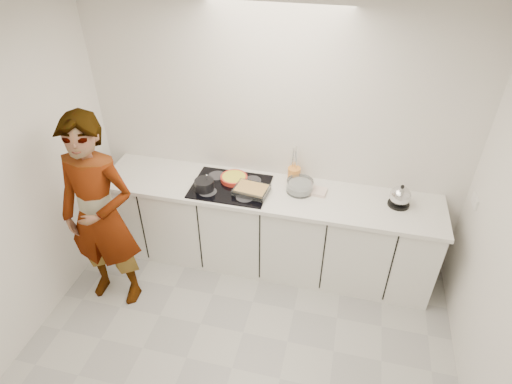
% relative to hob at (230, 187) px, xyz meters
% --- Properties ---
extents(floor, '(3.60, 3.20, 0.00)m').
position_rel_hob_xyz_m(floor, '(0.35, -1.26, -0.92)').
color(floor, '#B4B4AE').
rests_on(floor, ground).
extents(ceiling, '(3.60, 3.20, 0.00)m').
position_rel_hob_xyz_m(ceiling, '(0.35, -1.26, 1.68)').
color(ceiling, white).
rests_on(ceiling, wall_back).
extents(wall_back, '(3.60, 0.00, 2.60)m').
position_rel_hob_xyz_m(wall_back, '(0.35, 0.34, 0.38)').
color(wall_back, silver).
rests_on(wall_back, ground).
extents(base_cabinets, '(3.20, 0.58, 0.87)m').
position_rel_hob_xyz_m(base_cabinets, '(0.35, 0.02, -0.48)').
color(base_cabinets, white).
rests_on(base_cabinets, floor).
extents(countertop, '(3.24, 0.64, 0.04)m').
position_rel_hob_xyz_m(countertop, '(0.35, 0.02, -0.03)').
color(countertop, white).
rests_on(countertop, base_cabinets).
extents(hob, '(0.72, 0.54, 0.01)m').
position_rel_hob_xyz_m(hob, '(0.00, 0.00, 0.00)').
color(hob, black).
rests_on(hob, countertop).
extents(tart_dish, '(0.32, 0.32, 0.04)m').
position_rel_hob_xyz_m(tart_dish, '(0.00, 0.11, 0.03)').
color(tart_dish, red).
rests_on(tart_dish, hob).
extents(saucepan, '(0.22, 0.22, 0.17)m').
position_rel_hob_xyz_m(saucepan, '(-0.22, -0.11, 0.06)').
color(saucepan, black).
rests_on(saucepan, hob).
extents(baking_dish, '(0.34, 0.27, 0.06)m').
position_rel_hob_xyz_m(baking_dish, '(0.22, -0.06, 0.04)').
color(baking_dish, silver).
rests_on(baking_dish, hob).
extents(mixing_bowl, '(0.27, 0.27, 0.12)m').
position_rel_hob_xyz_m(mixing_bowl, '(0.65, 0.09, 0.05)').
color(mixing_bowl, silver).
rests_on(mixing_bowl, countertop).
extents(tea_towel, '(0.21, 0.16, 0.03)m').
position_rel_hob_xyz_m(tea_towel, '(0.80, 0.10, 0.01)').
color(tea_towel, white).
rests_on(tea_towel, countertop).
extents(kettle, '(0.21, 0.21, 0.22)m').
position_rel_hob_xyz_m(kettle, '(1.54, 0.08, 0.08)').
color(kettle, black).
rests_on(kettle, countertop).
extents(utensil_crock, '(0.16, 0.16, 0.15)m').
position_rel_hob_xyz_m(utensil_crock, '(0.57, 0.24, 0.07)').
color(utensil_crock, orange).
rests_on(utensil_crock, countertop).
extents(cook, '(0.69, 0.46, 1.89)m').
position_rel_hob_xyz_m(cook, '(-0.94, -0.72, 0.03)').
color(cook, white).
rests_on(cook, floor).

